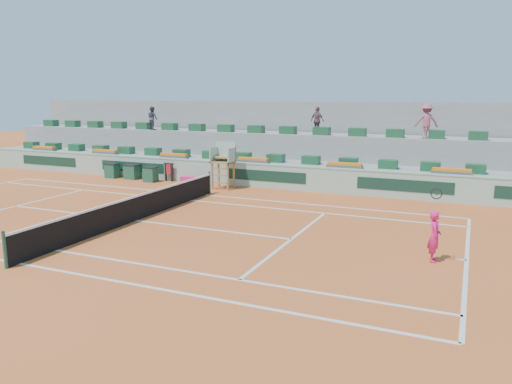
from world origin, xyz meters
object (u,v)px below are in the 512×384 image
(player_bag, at_px, (190,181))
(drink_cooler_a, at_px, (150,174))
(tennis_player, at_px, (434,236))
(umpire_chair, at_px, (224,159))

(player_bag, distance_m, drink_cooler_a, 2.61)
(player_bag, xyz_separation_m, tennis_player, (13.03, -8.00, 0.54))
(tennis_player, bearing_deg, umpire_chair, 144.03)
(player_bag, height_order, drink_cooler_a, drink_cooler_a)
(tennis_player, bearing_deg, player_bag, 148.46)
(player_bag, bearing_deg, tennis_player, -31.54)
(player_bag, height_order, umpire_chair, umpire_chair)
(drink_cooler_a, bearing_deg, tennis_player, -27.19)
(umpire_chair, height_order, tennis_player, umpire_chair)
(player_bag, height_order, tennis_player, tennis_player)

